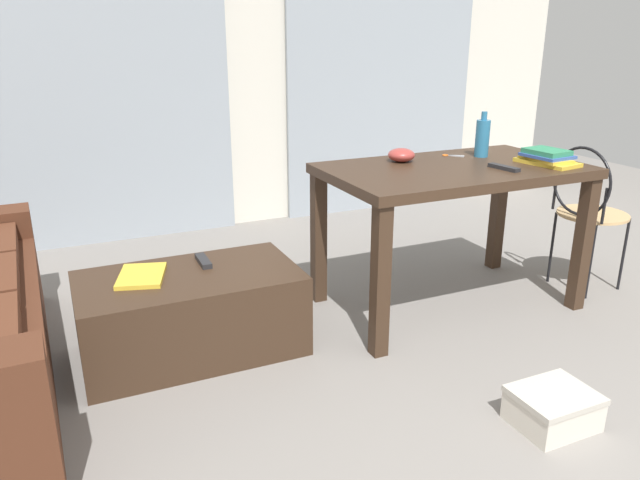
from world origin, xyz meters
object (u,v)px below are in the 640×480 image
object	(u,v)px
craft_table	(453,187)
tv_remote_primary	(203,261)
shoebox	(553,408)
scissors	(451,155)
coffee_table	(191,313)
bottle_near	(482,138)
book_stack	(547,157)
tv_remote_on_table	(504,168)
wire_chair	(587,203)
bowl	(401,155)
magazine	(142,276)

from	to	relation	value
craft_table	tv_remote_primary	world-z (taller)	craft_table
tv_remote_primary	shoebox	bearing A→B (deg)	-50.11
shoebox	scissors	bearing A→B (deg)	72.20
coffee_table	bottle_near	world-z (taller)	bottle_near
book_stack	coffee_table	bearing A→B (deg)	173.37
tv_remote_on_table	tv_remote_primary	xyz separation A→B (m)	(-1.46, 0.34, -0.38)
craft_table	scissors	bearing A→B (deg)	57.80
craft_table	tv_remote_on_table	distance (m)	0.27
shoebox	coffee_table	bearing A→B (deg)	134.49
craft_table	bottle_near	world-z (taller)	bottle_near
bottle_near	book_stack	xyz separation A→B (m)	(0.18, -0.30, -0.07)
coffee_table	tv_remote_on_table	distance (m)	1.68
craft_table	wire_chair	world-z (taller)	wire_chair
bowl	scissors	size ratio (longest dim) A/B	1.34
coffee_table	shoebox	size ratio (longest dim) A/B	3.30
shoebox	tv_remote_primary	bearing A→B (deg)	129.11
shoebox	bowl	bearing A→B (deg)	86.18
bowl	tv_remote_on_table	bearing A→B (deg)	-46.17
book_stack	scissors	xyz separation A→B (m)	(-0.32, 0.39, -0.03)
coffee_table	bowl	distance (m)	1.35
wire_chair	shoebox	bearing A→B (deg)	-139.51
wire_chair	tv_remote_on_table	size ratio (longest dim) A/B	4.77
scissors	shoebox	xyz separation A→B (m)	(-0.42, -1.30, -0.70)
bowl	shoebox	bearing A→B (deg)	-93.82
craft_table	book_stack	bearing A→B (deg)	-19.24
wire_chair	scissors	world-z (taller)	wire_chair
tv_remote_primary	shoebox	world-z (taller)	tv_remote_primary
magazine	shoebox	size ratio (longest dim) A/B	0.91
coffee_table	craft_table	xyz separation A→B (m)	(1.38, -0.05, 0.47)
coffee_table	magazine	world-z (taller)	magazine
coffee_table	shoebox	xyz separation A→B (m)	(1.11, -1.13, -0.12)
tv_remote_on_table	scissors	bearing A→B (deg)	85.77
bowl	tv_remote_on_table	size ratio (longest dim) A/B	0.81
book_stack	tv_remote_primary	world-z (taller)	book_stack
coffee_table	magazine	distance (m)	0.29
coffee_table	wire_chair	size ratio (longest dim) A/B	1.18
bowl	scissors	world-z (taller)	bowl
bottle_near	shoebox	size ratio (longest dim) A/B	0.82
bottle_near	book_stack	size ratio (longest dim) A/B	0.75
scissors	magazine	world-z (taller)	scissors
tv_remote_on_table	scissors	size ratio (longest dim) A/B	1.65
magazine	bowl	bearing A→B (deg)	20.81
tv_remote_on_table	shoebox	xyz separation A→B (m)	(-0.45, -0.90, -0.71)
coffee_table	book_stack	xyz separation A→B (m)	(1.84, -0.21, 0.61)
wire_chair	shoebox	size ratio (longest dim) A/B	2.81
tv_remote_on_table	book_stack	bearing A→B (deg)	-6.48
scissors	bowl	bearing A→B (deg)	-176.45
shoebox	tv_remote_on_table	bearing A→B (deg)	63.57
book_stack	tv_remote_on_table	distance (m)	0.29
bottle_near	shoebox	world-z (taller)	bottle_near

